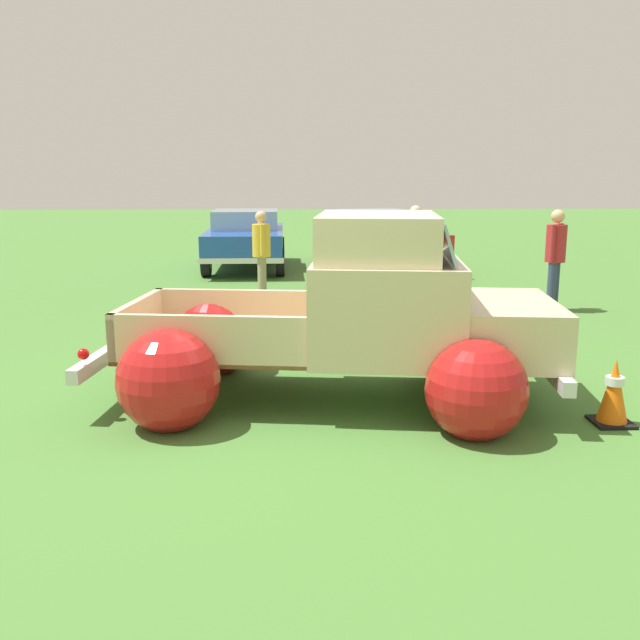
{
  "coord_description": "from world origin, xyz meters",
  "views": [
    {
      "loc": [
        -0.28,
        -6.92,
        2.3
      ],
      "look_at": [
        0.0,
        0.64,
        0.71
      ],
      "focal_mm": 38.9,
      "sensor_mm": 36.0,
      "label": 1
    }
  ],
  "objects_px": {
    "spectator_0": "(262,249)",
    "spectator_2": "(415,242)",
    "show_car_0": "(246,237)",
    "show_car_1": "(379,237)",
    "vintage_pickup_truck": "(360,329)",
    "spectator_1": "(555,253)",
    "lane_cone_0": "(235,326)",
    "lane_cone_1": "(614,392)"
  },
  "relations": [
    {
      "from": "vintage_pickup_truck",
      "to": "spectator_0",
      "type": "xyz_separation_m",
      "value": [
        -1.28,
        6.02,
        0.18
      ]
    },
    {
      "from": "vintage_pickup_truck",
      "to": "show_car_1",
      "type": "distance_m",
      "value": 10.31
    },
    {
      "from": "lane_cone_1",
      "to": "spectator_0",
      "type": "bearing_deg",
      "value": 117.75
    },
    {
      "from": "show_car_1",
      "to": "spectator_2",
      "type": "bearing_deg",
      "value": -8.91
    },
    {
      "from": "spectator_1",
      "to": "spectator_2",
      "type": "relative_size",
      "value": 1.01
    },
    {
      "from": "spectator_0",
      "to": "lane_cone_1",
      "type": "relative_size",
      "value": 2.61
    },
    {
      "from": "show_car_1",
      "to": "spectator_0",
      "type": "relative_size",
      "value": 2.84
    },
    {
      "from": "show_car_0",
      "to": "lane_cone_0",
      "type": "xyz_separation_m",
      "value": [
        0.4,
        -8.16,
        -0.47
      ]
    },
    {
      "from": "lane_cone_0",
      "to": "spectator_0",
      "type": "bearing_deg",
      "value": 87.23
    },
    {
      "from": "spectator_0",
      "to": "lane_cone_0",
      "type": "xyz_separation_m",
      "value": [
        -0.19,
        -3.82,
        -0.62
      ]
    },
    {
      "from": "lane_cone_1",
      "to": "spectator_1",
      "type": "bearing_deg",
      "value": 75.15
    },
    {
      "from": "show_car_0",
      "to": "spectator_0",
      "type": "bearing_deg",
      "value": 6.84
    },
    {
      "from": "vintage_pickup_truck",
      "to": "spectator_2",
      "type": "relative_size",
      "value": 2.83
    },
    {
      "from": "show_car_0",
      "to": "vintage_pickup_truck",
      "type": "bearing_deg",
      "value": 9.34
    },
    {
      "from": "show_car_1",
      "to": "spectator_2",
      "type": "distance_m",
      "value": 3.32
    },
    {
      "from": "vintage_pickup_truck",
      "to": "show_car_1",
      "type": "relative_size",
      "value": 1.03
    },
    {
      "from": "show_car_0",
      "to": "lane_cone_0",
      "type": "relative_size",
      "value": 6.84
    },
    {
      "from": "spectator_0",
      "to": "lane_cone_0",
      "type": "height_order",
      "value": "spectator_0"
    },
    {
      "from": "show_car_1",
      "to": "spectator_1",
      "type": "distance_m",
      "value": 5.97
    },
    {
      "from": "show_car_1",
      "to": "lane_cone_1",
      "type": "bearing_deg",
      "value": -9.74
    },
    {
      "from": "vintage_pickup_truck",
      "to": "lane_cone_0",
      "type": "height_order",
      "value": "vintage_pickup_truck"
    },
    {
      "from": "vintage_pickup_truck",
      "to": "spectator_1",
      "type": "bearing_deg",
      "value": 58.23
    },
    {
      "from": "show_car_0",
      "to": "show_car_1",
      "type": "height_order",
      "value": "same"
    },
    {
      "from": "show_car_0",
      "to": "spectator_0",
      "type": "relative_size",
      "value": 2.62
    },
    {
      "from": "show_car_0",
      "to": "show_car_1",
      "type": "xyz_separation_m",
      "value": [
        3.3,
        -0.14,
        0.0
      ]
    },
    {
      "from": "spectator_0",
      "to": "spectator_2",
      "type": "relative_size",
      "value": 0.97
    },
    {
      "from": "show_car_0",
      "to": "spectator_0",
      "type": "xyz_separation_m",
      "value": [
        0.59,
        -4.34,
        0.15
      ]
    },
    {
      "from": "show_car_0",
      "to": "spectator_2",
      "type": "bearing_deg",
      "value": 45.49
    },
    {
      "from": "vintage_pickup_truck",
      "to": "spectator_2",
      "type": "height_order",
      "value": "vintage_pickup_truck"
    },
    {
      "from": "spectator_2",
      "to": "lane_cone_1",
      "type": "xyz_separation_m",
      "value": [
        0.57,
        -7.72,
        -0.66
      ]
    },
    {
      "from": "spectator_0",
      "to": "spectator_2",
      "type": "distance_m",
      "value": 3.15
    },
    {
      "from": "vintage_pickup_truck",
      "to": "show_car_1",
      "type": "bearing_deg",
      "value": 88.85
    },
    {
      "from": "lane_cone_0",
      "to": "lane_cone_1",
      "type": "xyz_separation_m",
      "value": [
        3.77,
        -3.0,
        0.0
      ]
    },
    {
      "from": "show_car_0",
      "to": "spectator_2",
      "type": "xyz_separation_m",
      "value": [
        3.61,
        -3.44,
        0.19
      ]
    },
    {
      "from": "show_car_0",
      "to": "show_car_1",
      "type": "bearing_deg",
      "value": 86.64
    },
    {
      "from": "spectator_1",
      "to": "spectator_2",
      "type": "distance_m",
      "value": 2.99
    },
    {
      "from": "show_car_1",
      "to": "lane_cone_0",
      "type": "height_order",
      "value": "show_car_1"
    },
    {
      "from": "spectator_1",
      "to": "lane_cone_1",
      "type": "xyz_separation_m",
      "value": [
        -1.46,
        -5.53,
        -0.67
      ]
    },
    {
      "from": "show_car_0",
      "to": "spectator_2",
      "type": "distance_m",
      "value": 4.99
    },
    {
      "from": "spectator_0",
      "to": "spectator_1",
      "type": "xyz_separation_m",
      "value": [
        5.05,
        -1.29,
        0.05
      ]
    },
    {
      "from": "spectator_0",
      "to": "show_car_1",
      "type": "bearing_deg",
      "value": 48.95
    },
    {
      "from": "show_car_0",
      "to": "spectator_0",
      "type": "height_order",
      "value": "spectator_0"
    }
  ]
}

